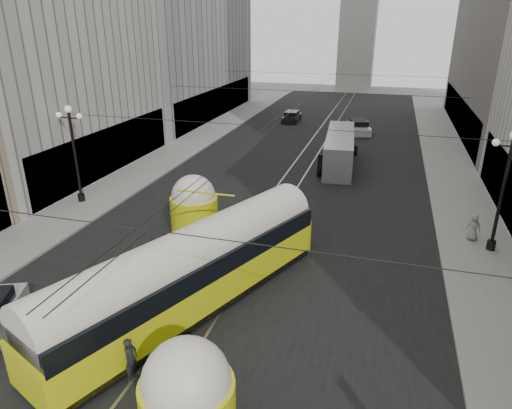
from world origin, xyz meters
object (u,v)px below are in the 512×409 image
Objects in this scene: pedestrian_crossing_a at (131,360)px; pedestrian_sidewalk_right at (474,227)px; streetcar at (192,270)px; city_bus at (340,148)px.

pedestrian_sidewalk_right reaches higher than pedestrian_crossing_a.
streetcar is 9.53× the size of pedestrian_crossing_a.
pedestrian_sidewalk_right is (12.56, 14.55, 0.08)m from pedestrian_crossing_a.
streetcar is at bearing -98.71° from city_bus.
city_bus reaches higher than pedestrian_sidewalk_right.
city_bus is 27.56m from pedestrian_crossing_a.
pedestrian_sidewalk_right is at bearing -55.34° from city_bus.
city_bus is (3.48, 22.74, -0.32)m from streetcar.
city_bus is 7.14× the size of pedestrian_sidewalk_right.
city_bus is at bearing -43.47° from pedestrian_sidewalk_right.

